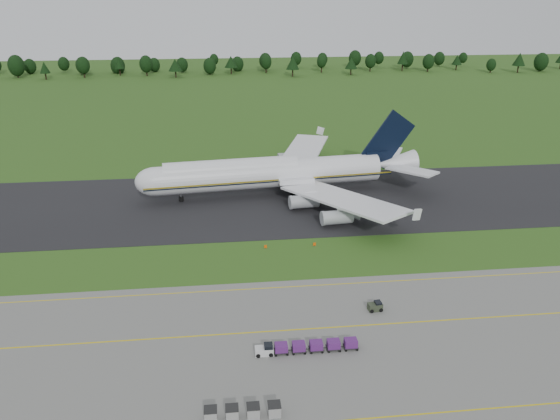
{
  "coord_description": "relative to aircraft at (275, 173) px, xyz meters",
  "views": [
    {
      "loc": [
        -8.14,
        -86.77,
        45.33
      ],
      "look_at": [
        1.56,
        2.0,
        8.71
      ],
      "focal_mm": 35.0,
      "sensor_mm": 36.0,
      "label": 1
    }
  ],
  "objects": [
    {
      "name": "apron_markings",
      "position": [
        -3.79,
        -59.96,
        -5.33
      ],
      "size": [
        300.0,
        30.2,
        0.01
      ],
      "color": "#D4BC0C",
      "rests_on": "apron"
    },
    {
      "name": "uld_row",
      "position": [
        -10.87,
        -71.21,
        -4.59
      ],
      "size": [
        8.7,
        1.5,
        1.48
      ],
      "color": "gray",
      "rests_on": "apron"
    },
    {
      "name": "tree_line",
      "position": [
        0.1,
        188.07,
        0.81
      ],
      "size": [
        527.1,
        21.56,
        11.76
      ],
      "color": "black",
      "rests_on": "ground"
    },
    {
      "name": "taxiway",
      "position": [
        -3.79,
        -4.98,
        -5.35
      ],
      "size": [
        300.0,
        40.0,
        0.08
      ],
      "primitive_type": "cube",
      "color": "black",
      "rests_on": "ground"
    },
    {
      "name": "ground",
      "position": [
        -3.79,
        -32.98,
        -5.39
      ],
      "size": [
        600.0,
        600.0,
        0.0
      ],
      "primitive_type": "plane",
      "color": "#2A5118",
      "rests_on": "ground"
    },
    {
      "name": "utility_cart",
      "position": [
        9.98,
        -51.26,
        -4.77
      ],
      "size": [
        2.21,
        1.47,
        1.15
      ],
      "color": "#2D3525",
      "rests_on": "apron"
    },
    {
      "name": "edge_markers",
      "position": [
        -0.01,
        -28.22,
        -5.12
      ],
      "size": [
        9.78,
        0.3,
        0.6
      ],
      "color": "#F45407",
      "rests_on": "ground"
    },
    {
      "name": "aircraft",
      "position": [
        0.0,
        0.0,
        0.0
      ],
      "size": [
        67.39,
        65.21,
        18.88
      ],
      "color": "white",
      "rests_on": "ground"
    },
    {
      "name": "apron",
      "position": [
        -3.79,
        -66.98,
        -5.36
      ],
      "size": [
        300.0,
        52.0,
        0.06
      ],
      "primitive_type": "cube",
      "color": "slate",
      "rests_on": "ground"
    },
    {
      "name": "baggage_train",
      "position": [
        -2.0,
        -60.06,
        -4.57
      ],
      "size": [
        13.87,
        1.47,
        1.42
      ],
      "color": "silver",
      "rests_on": "apron"
    }
  ]
}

